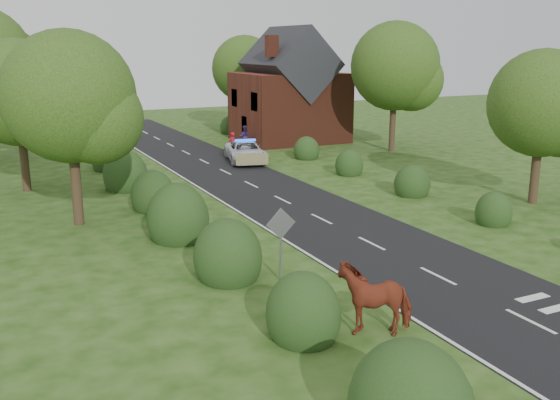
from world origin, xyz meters
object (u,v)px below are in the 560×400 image
road_sign (281,234)px  pedestrian_red (232,144)px  police_van (245,152)px  pedestrian_purple (244,137)px  cow (375,301)px

road_sign → pedestrian_red: bearing=72.0°
police_van → pedestrian_purple: pedestrian_purple is taller
pedestrian_purple → road_sign: bearing=88.5°
road_sign → pedestrian_red: size_ratio=1.48×
cow → pedestrian_purple: size_ratio=1.36×
police_van → pedestrian_red: bearing=102.0°
police_van → pedestrian_purple: bearing=81.0°
road_sign → police_van: bearing=70.1°
road_sign → pedestrian_purple: road_sign is taller
pedestrian_red → pedestrian_purple: size_ratio=1.00×
pedestrian_purple → police_van: bearing=86.7°
police_van → pedestrian_purple: size_ratio=3.20×
road_sign → cow: (0.72, -4.39, -0.84)m
road_sign → pedestrian_red: 24.44m
cow → pedestrian_red: 28.46m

